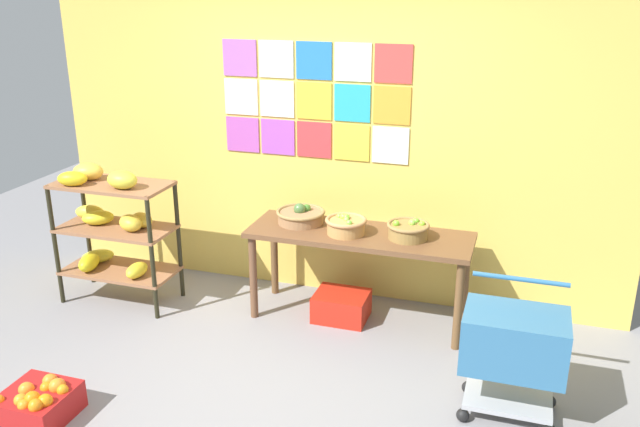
{
  "coord_description": "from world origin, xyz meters",
  "views": [
    {
      "loc": [
        1.52,
        -3.31,
        2.54
      ],
      "look_at": [
        0.21,
        0.78,
        1.02
      ],
      "focal_mm": 37.34,
      "sensor_mm": 36.0,
      "label": 1
    }
  ],
  "objects_px": {
    "shopping_cart": "(514,345)",
    "produce_crate_under_table": "(341,306)",
    "fruit_basket_right": "(346,225)",
    "display_table": "(359,244)",
    "banana_shelf_unit": "(111,223)",
    "fruit_basket_back_left": "(408,230)",
    "fruit_basket_back_right": "(301,215)",
    "orange_crate_foreground": "(39,402)"
  },
  "relations": [
    {
      "from": "fruit_basket_right",
      "to": "shopping_cart",
      "type": "height_order",
      "value": "fruit_basket_right"
    },
    {
      "from": "orange_crate_foreground",
      "to": "produce_crate_under_table",
      "type": "bearing_deg",
      "value": 51.75
    },
    {
      "from": "produce_crate_under_table",
      "to": "orange_crate_foreground",
      "type": "bearing_deg",
      "value": -128.25
    },
    {
      "from": "produce_crate_under_table",
      "to": "shopping_cart",
      "type": "xyz_separation_m",
      "value": [
        1.31,
        -0.87,
        0.38
      ]
    },
    {
      "from": "fruit_basket_back_left",
      "to": "produce_crate_under_table",
      "type": "distance_m",
      "value": 0.85
    },
    {
      "from": "fruit_basket_back_left",
      "to": "fruit_basket_back_right",
      "type": "height_order",
      "value": "fruit_basket_back_right"
    },
    {
      "from": "banana_shelf_unit",
      "to": "fruit_basket_back_left",
      "type": "relative_size",
      "value": 3.66
    },
    {
      "from": "fruit_basket_back_left",
      "to": "fruit_basket_back_right",
      "type": "distance_m",
      "value": 0.87
    },
    {
      "from": "display_table",
      "to": "banana_shelf_unit",
      "type": "bearing_deg",
      "value": -171.88
    },
    {
      "from": "banana_shelf_unit",
      "to": "produce_crate_under_table",
      "type": "relative_size",
      "value": 2.79
    },
    {
      "from": "banana_shelf_unit",
      "to": "produce_crate_under_table",
      "type": "distance_m",
      "value": 1.97
    },
    {
      "from": "display_table",
      "to": "shopping_cart",
      "type": "height_order",
      "value": "shopping_cart"
    },
    {
      "from": "fruit_basket_right",
      "to": "produce_crate_under_table",
      "type": "xyz_separation_m",
      "value": [
        -0.03,
        0.01,
        -0.69
      ]
    },
    {
      "from": "banana_shelf_unit",
      "to": "fruit_basket_back_right",
      "type": "relative_size",
      "value": 3.0
    },
    {
      "from": "banana_shelf_unit",
      "to": "produce_crate_under_table",
      "type": "xyz_separation_m",
      "value": [
        1.87,
        0.25,
        -0.57
      ]
    },
    {
      "from": "banana_shelf_unit",
      "to": "shopping_cart",
      "type": "relative_size",
      "value": 1.39
    },
    {
      "from": "banana_shelf_unit",
      "to": "fruit_basket_back_left",
      "type": "xyz_separation_m",
      "value": [
        2.36,
        0.28,
        0.11
      ]
    },
    {
      "from": "banana_shelf_unit",
      "to": "produce_crate_under_table",
      "type": "bearing_deg",
      "value": 7.47
    },
    {
      "from": "orange_crate_foreground",
      "to": "fruit_basket_back_right",
      "type": "bearing_deg",
      "value": 61.39
    },
    {
      "from": "fruit_basket_back_right",
      "to": "produce_crate_under_table",
      "type": "distance_m",
      "value": 0.78
    },
    {
      "from": "fruit_basket_back_right",
      "to": "orange_crate_foreground",
      "type": "height_order",
      "value": "fruit_basket_back_right"
    },
    {
      "from": "fruit_basket_right",
      "to": "fruit_basket_back_left",
      "type": "xyz_separation_m",
      "value": [
        0.46,
        0.05,
        -0.0
      ]
    },
    {
      "from": "orange_crate_foreground",
      "to": "fruit_basket_back_left",
      "type": "bearing_deg",
      "value": 43.76
    },
    {
      "from": "fruit_basket_back_right",
      "to": "shopping_cart",
      "type": "bearing_deg",
      "value": -30.13
    },
    {
      "from": "fruit_basket_right",
      "to": "fruit_basket_back_right",
      "type": "distance_m",
      "value": 0.42
    },
    {
      "from": "fruit_basket_back_right",
      "to": "orange_crate_foreground",
      "type": "bearing_deg",
      "value": -118.61
    },
    {
      "from": "display_table",
      "to": "shopping_cart",
      "type": "relative_size",
      "value": 2.06
    },
    {
      "from": "display_table",
      "to": "fruit_basket_right",
      "type": "bearing_deg",
      "value": -151.33
    },
    {
      "from": "display_table",
      "to": "fruit_basket_back_left",
      "type": "height_order",
      "value": "fruit_basket_back_left"
    },
    {
      "from": "banana_shelf_unit",
      "to": "fruit_basket_back_right",
      "type": "xyz_separation_m",
      "value": [
        1.5,
        0.36,
        0.1
      ]
    },
    {
      "from": "fruit_basket_right",
      "to": "banana_shelf_unit",
      "type": "bearing_deg",
      "value": -173.02
    },
    {
      "from": "fruit_basket_back_right",
      "to": "produce_crate_under_table",
      "type": "xyz_separation_m",
      "value": [
        0.37,
        -0.11,
        -0.68
      ]
    },
    {
      "from": "banana_shelf_unit",
      "to": "shopping_cart",
      "type": "bearing_deg",
      "value": -11.04
    },
    {
      "from": "shopping_cart",
      "to": "produce_crate_under_table",
      "type": "bearing_deg",
      "value": 143.17
    },
    {
      "from": "display_table",
      "to": "orange_crate_foreground",
      "type": "xyz_separation_m",
      "value": [
        -1.53,
        -1.82,
        -0.52
      ]
    },
    {
      "from": "fruit_basket_right",
      "to": "display_table",
      "type": "bearing_deg",
      "value": 28.67
    },
    {
      "from": "fruit_basket_back_left",
      "to": "produce_crate_under_table",
      "type": "xyz_separation_m",
      "value": [
        -0.49,
        -0.04,
        -0.69
      ]
    },
    {
      "from": "orange_crate_foreground",
      "to": "display_table",
      "type": "bearing_deg",
      "value": 49.95
    },
    {
      "from": "fruit_basket_right",
      "to": "fruit_basket_back_left",
      "type": "relative_size",
      "value": 1.0
    },
    {
      "from": "fruit_basket_back_left",
      "to": "fruit_basket_right",
      "type": "bearing_deg",
      "value": -173.94
    },
    {
      "from": "fruit_basket_right",
      "to": "produce_crate_under_table",
      "type": "distance_m",
      "value": 0.69
    },
    {
      "from": "display_table",
      "to": "produce_crate_under_table",
      "type": "distance_m",
      "value": 0.54
    }
  ]
}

